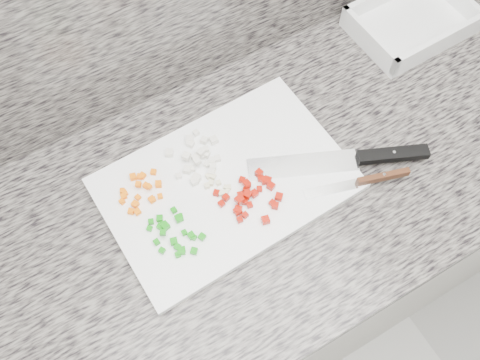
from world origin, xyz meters
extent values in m
cube|color=beige|center=(0.00, 1.44, 0.43)|extent=(3.92, 0.62, 0.86)
cube|color=#68635B|center=(0.00, 1.44, 0.88)|extent=(3.96, 0.64, 0.04)
cube|color=white|center=(-0.06, 1.47, 0.91)|extent=(0.48, 0.33, 0.02)
cube|color=orange|center=(-0.17, 1.56, 0.92)|extent=(0.01, 0.01, 0.01)
cube|color=orange|center=(-0.19, 1.56, 0.92)|extent=(0.01, 0.01, 0.01)
cube|color=orange|center=(-0.23, 1.51, 0.92)|extent=(0.02, 0.02, 0.01)
cube|color=orange|center=(-0.17, 1.53, 0.92)|extent=(0.02, 0.02, 0.01)
cube|color=orange|center=(-0.25, 1.53, 0.92)|extent=(0.01, 0.01, 0.01)
cube|color=orange|center=(-0.20, 1.50, 0.92)|extent=(0.01, 0.01, 0.01)
cube|color=orange|center=(-0.24, 1.54, 0.92)|extent=(0.01, 0.01, 0.01)
cube|color=orange|center=(-0.21, 1.57, 0.92)|extent=(0.01, 0.01, 0.01)
cube|color=orange|center=(-0.22, 1.52, 0.92)|extent=(0.01, 0.01, 0.01)
cube|color=orange|center=(-0.24, 1.54, 0.92)|extent=(0.01, 0.01, 0.01)
cube|color=orange|center=(-0.24, 1.50, 0.92)|extent=(0.01, 0.01, 0.01)
cube|color=orange|center=(-0.24, 1.55, 0.92)|extent=(0.01, 0.01, 0.01)
cube|color=orange|center=(-0.20, 1.54, 0.92)|extent=(0.01, 0.01, 0.01)
cube|color=orange|center=(-0.20, 1.50, 0.92)|extent=(0.01, 0.01, 0.01)
cube|color=orange|center=(-0.20, 1.56, 0.92)|extent=(0.01, 0.01, 0.01)
cube|color=orange|center=(-0.19, 1.53, 0.93)|extent=(0.01, 0.01, 0.01)
cube|color=orange|center=(-0.21, 1.54, 0.93)|extent=(0.01, 0.01, 0.01)
cube|color=orange|center=(-0.20, 1.50, 0.92)|extent=(0.01, 0.01, 0.01)
cube|color=orange|center=(-0.23, 1.49, 0.92)|extent=(0.01, 0.01, 0.01)
cube|color=orange|center=(-0.18, 1.50, 0.92)|extent=(0.01, 0.01, 0.01)
cube|color=silver|center=(-0.10, 1.50, 0.92)|extent=(0.02, 0.02, 0.01)
cube|color=silver|center=(-0.08, 1.59, 0.92)|extent=(0.02, 0.02, 0.01)
cube|color=silver|center=(-0.04, 1.56, 0.92)|extent=(0.02, 0.02, 0.01)
cube|color=silver|center=(-0.07, 1.52, 0.92)|extent=(0.01, 0.01, 0.01)
cube|color=silver|center=(-0.11, 1.50, 0.92)|extent=(0.02, 0.02, 0.01)
cube|color=silver|center=(-0.07, 1.52, 0.92)|extent=(0.01, 0.01, 0.01)
cube|color=silver|center=(-0.11, 1.50, 0.92)|extent=(0.01, 0.01, 0.01)
cube|color=silver|center=(-0.10, 1.52, 0.92)|extent=(0.01, 0.01, 0.01)
cube|color=silver|center=(-0.10, 1.55, 0.93)|extent=(0.02, 0.02, 0.01)
cube|color=silver|center=(-0.06, 1.54, 0.93)|extent=(0.01, 0.01, 0.01)
cube|color=silver|center=(-0.09, 1.54, 0.92)|extent=(0.02, 0.02, 0.01)
cube|color=silver|center=(-0.05, 1.52, 0.92)|extent=(0.01, 0.01, 0.01)
cube|color=silver|center=(-0.07, 1.50, 0.92)|extent=(0.02, 0.02, 0.01)
cube|color=silver|center=(-0.06, 1.52, 0.92)|extent=(0.02, 0.02, 0.01)
cube|color=silver|center=(-0.06, 1.59, 0.92)|extent=(0.01, 0.01, 0.01)
cube|color=silver|center=(-0.13, 1.58, 0.92)|extent=(0.02, 0.02, 0.01)
cube|color=silver|center=(-0.08, 1.58, 0.92)|extent=(0.02, 0.02, 0.01)
cube|color=silver|center=(-0.06, 1.54, 0.92)|extent=(0.02, 0.02, 0.01)
cube|color=silver|center=(-0.07, 1.54, 0.93)|extent=(0.02, 0.02, 0.01)
cube|color=silver|center=(-0.09, 1.53, 0.93)|extent=(0.01, 0.01, 0.01)
cube|color=silver|center=(-0.11, 1.53, 0.92)|extent=(0.02, 0.02, 0.01)
cube|color=silver|center=(-0.07, 1.54, 0.92)|extent=(0.02, 0.02, 0.01)
cube|color=silver|center=(-0.13, 1.52, 0.92)|extent=(0.01, 0.01, 0.01)
cube|color=silver|center=(-0.08, 1.58, 0.92)|extent=(0.02, 0.02, 0.01)
cube|color=silver|center=(-0.07, 1.51, 0.92)|extent=(0.02, 0.02, 0.01)
cube|color=silver|center=(-0.05, 1.57, 0.92)|extent=(0.02, 0.02, 0.01)
cube|color=#0F880C|center=(-0.21, 1.43, 0.93)|extent=(0.01, 0.01, 0.01)
cube|color=#0F880C|center=(-0.20, 1.45, 0.92)|extent=(0.01, 0.01, 0.01)
cube|color=#0F880C|center=(-0.21, 1.38, 0.92)|extent=(0.01, 0.01, 0.01)
cube|color=#0F880C|center=(-0.20, 1.41, 0.92)|extent=(0.02, 0.02, 0.01)
cube|color=#0F880C|center=(-0.23, 1.45, 0.92)|extent=(0.01, 0.01, 0.01)
cube|color=#0F880C|center=(-0.17, 1.40, 0.92)|extent=(0.01, 0.01, 0.01)
cube|color=#0F880C|center=(-0.15, 1.39, 0.92)|extent=(0.02, 0.02, 0.01)
cube|color=#0F880C|center=(-0.23, 1.40, 0.92)|extent=(0.01, 0.01, 0.01)
cube|color=#0F880C|center=(-0.20, 1.46, 0.92)|extent=(0.02, 0.02, 0.01)
cube|color=#0F880C|center=(-0.20, 1.44, 0.92)|extent=(0.02, 0.02, 0.01)
cube|color=#0F880C|center=(-0.17, 1.44, 0.92)|extent=(0.01, 0.01, 0.01)
cube|color=#0F880C|center=(-0.20, 1.38, 0.92)|extent=(0.02, 0.02, 0.01)
cube|color=#0F880C|center=(-0.21, 1.45, 0.92)|extent=(0.01, 0.01, 0.01)
cube|color=#0F880C|center=(-0.17, 1.44, 0.92)|extent=(0.01, 0.01, 0.01)
cube|color=#0F880C|center=(-0.18, 1.37, 0.92)|extent=(0.02, 0.02, 0.01)
cube|color=#0F880C|center=(-0.20, 1.39, 0.92)|extent=(0.01, 0.01, 0.01)
cube|color=#0F880C|center=(-0.18, 1.41, 0.92)|extent=(0.01, 0.01, 0.01)
cube|color=#0F880C|center=(-0.17, 1.46, 0.92)|extent=(0.01, 0.01, 0.01)
cube|color=#0F880C|center=(-0.23, 1.42, 0.92)|extent=(0.01, 0.01, 0.01)
cube|color=#0F880C|center=(-0.20, 1.38, 0.92)|extent=(0.01, 0.01, 0.01)
cube|color=#0F880C|center=(-0.17, 1.40, 0.92)|extent=(0.01, 0.01, 0.01)
cube|color=#0F880C|center=(-0.22, 1.46, 0.92)|extent=(0.01, 0.01, 0.01)
cube|color=#A00E02|center=(-0.06, 1.39, 0.92)|extent=(0.01, 0.01, 0.01)
cube|color=#A00E02|center=(-0.03, 1.43, 0.93)|extent=(0.01, 0.01, 0.01)
cube|color=#A00E02|center=(0.00, 1.45, 0.92)|extent=(0.02, 0.02, 0.01)
cube|color=#A00E02|center=(0.01, 1.43, 0.92)|extent=(0.02, 0.02, 0.01)
cube|color=#A00E02|center=(-0.03, 1.43, 0.92)|extent=(0.02, 0.02, 0.01)
cube|color=#A00E02|center=(-0.05, 1.40, 0.92)|extent=(0.01, 0.01, 0.01)
cube|color=#A00E02|center=(-0.03, 1.42, 0.92)|extent=(0.02, 0.02, 0.01)
cube|color=#A00E02|center=(-0.09, 1.45, 0.92)|extent=(0.02, 0.02, 0.01)
cube|color=#A00E02|center=(-0.06, 1.42, 0.92)|extent=(0.01, 0.01, 0.01)
cube|color=#A00E02|center=(-0.04, 1.42, 0.93)|extent=(0.02, 0.02, 0.01)
cube|color=#A00E02|center=(0.01, 1.41, 0.92)|extent=(0.02, 0.02, 0.01)
cube|color=#A00E02|center=(0.00, 1.44, 0.92)|extent=(0.01, 0.01, 0.01)
cube|color=#A00E02|center=(-0.01, 1.38, 0.92)|extent=(0.01, 0.01, 0.01)
cube|color=#A00E02|center=(-0.05, 1.42, 0.93)|extent=(0.01, 0.01, 0.01)
cube|color=#A00E02|center=(-0.07, 1.40, 0.92)|extent=(0.02, 0.02, 0.01)
cube|color=#A00E02|center=(-0.07, 1.40, 0.92)|extent=(0.01, 0.01, 0.01)
cube|color=#A00E02|center=(-0.01, 1.42, 0.92)|extent=(0.01, 0.01, 0.01)
cube|color=#A00E02|center=(0.00, 1.44, 0.92)|extent=(0.02, 0.02, 0.01)
cube|color=#A00E02|center=(-0.06, 1.41, 0.93)|extent=(0.02, 0.02, 0.01)
cube|color=#A00E02|center=(-0.05, 1.41, 0.92)|extent=(0.02, 0.02, 0.01)
cube|color=#A00E02|center=(-0.08, 1.44, 0.92)|extent=(0.01, 0.01, 0.01)
cube|color=#A00E02|center=(0.01, 1.39, 0.92)|extent=(0.02, 0.02, 0.01)
cube|color=#A00E02|center=(-0.09, 1.43, 0.92)|extent=(0.01, 0.01, 0.01)
cube|color=#A00E02|center=(-0.01, 1.37, 0.92)|extent=(0.02, 0.02, 0.01)
cube|color=#A00E02|center=(0.00, 1.43, 0.92)|extent=(0.01, 0.01, 0.01)
cube|color=#A00E02|center=(-0.03, 1.45, 0.92)|extent=(0.02, 0.02, 0.01)
cube|color=#A00E02|center=(-0.04, 1.36, 0.92)|extent=(0.02, 0.02, 0.01)
cube|color=#A00E02|center=(-0.08, 1.38, 0.92)|extent=(0.01, 0.01, 0.01)
cube|color=#A00E02|center=(-0.03, 1.44, 0.93)|extent=(0.01, 0.01, 0.01)
cube|color=beige|center=(-0.07, 1.45, 0.92)|extent=(0.01, 0.01, 0.01)
cube|color=beige|center=(-0.09, 1.48, 0.92)|extent=(0.01, 0.01, 0.01)
cube|color=beige|center=(-0.07, 1.45, 0.92)|extent=(0.01, 0.01, 0.01)
cube|color=beige|center=(-0.08, 1.45, 0.92)|extent=(0.01, 0.01, 0.01)
cube|color=beige|center=(-0.07, 1.47, 0.92)|extent=(0.01, 0.01, 0.01)
cube|color=beige|center=(-0.07, 1.50, 0.92)|extent=(0.01, 0.01, 0.01)
cube|color=beige|center=(-0.08, 1.49, 0.92)|extent=(0.01, 0.01, 0.01)
cube|color=beige|center=(-0.10, 1.48, 0.92)|extent=(0.01, 0.01, 0.01)
cube|color=beige|center=(-0.07, 1.46, 0.92)|extent=(0.01, 0.01, 0.01)
cube|color=beige|center=(-0.08, 1.49, 0.92)|extent=(0.01, 0.01, 0.01)
cube|color=beige|center=(-0.06, 1.45, 0.92)|extent=(0.01, 0.01, 0.01)
cube|color=beige|center=(-0.08, 1.45, 0.92)|extent=(0.01, 0.01, 0.01)
cube|color=white|center=(0.09, 1.42, 0.92)|extent=(0.22, 0.13, 0.00)
cube|color=black|center=(0.25, 1.35, 0.92)|extent=(0.14, 0.08, 0.02)
cylinder|color=white|center=(0.25, 1.35, 0.93)|extent=(0.01, 0.01, 0.00)
cube|color=white|center=(0.11, 1.35, 0.92)|extent=(0.11, 0.05, 0.00)
cube|color=#452211|center=(0.21, 1.32, 0.92)|extent=(0.10, 0.04, 0.02)
cylinder|color=white|center=(0.21, 1.32, 0.93)|extent=(0.01, 0.01, 0.00)
cube|color=white|center=(0.51, 1.61, 0.91)|extent=(0.27, 0.20, 0.01)
cube|color=white|center=(0.51, 1.52, 0.93)|extent=(0.26, 0.02, 0.04)
cube|color=white|center=(0.39, 1.61, 0.93)|extent=(0.02, 0.19, 0.04)
camera|label=1|loc=(-0.28, 1.04, 1.83)|focal=40.00mm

